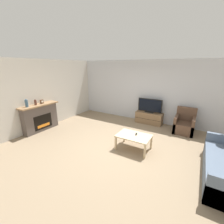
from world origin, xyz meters
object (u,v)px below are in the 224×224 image
Objects in this scene: mantel_vase_left at (26,103)px; tv at (150,106)px; mantel_vase_centre_left at (35,102)px; remote at (136,134)px; mantel_clock at (42,102)px; tv_stand at (149,118)px; armchair at (184,125)px; coffee_table at (134,137)px; fireplace at (40,117)px.

mantel_vase_left is 4.78m from tv.
mantel_vase_centre_left reaches higher than tv.
tv reaches higher than remote.
mantel_clock is 0.14× the size of tv.
mantel_vase_centre_left is 0.19× the size of tv_stand.
armchair is 2.44m from coffee_table.
mantel_vase_left reaches higher than armchair.
coffee_table is at bearing -83.36° from tv.
armchair reaches higher than tv_stand.
fireplace is 3.79m from remote.
tv_stand is 0.53m from tv.
coffee_table is (3.68, 0.38, -0.72)m from mantel_clock.
armchair is (4.87, 2.67, -0.24)m from fireplace.
mantel_vase_left is 4.86m from tv_stand.
mantel_vase_left is at bearing -90.00° from mantel_vase_centre_left.
tv_stand is 7.37× the size of remote.
mantel_vase_left reaches higher than tv_stand.
armchair is (1.45, -0.23, 0.05)m from tv_stand.
remote is at bearing -82.18° from tv.
mantel_clock reaches higher than tv_stand.
mantel_vase_left is 1.92× the size of mantel_clock.
mantel_vase_centre_left is 0.23× the size of armchair.
fireplace is at bearing 176.80° from remote.
tv_stand is (3.40, 3.34, -0.94)m from mantel_vase_left.
tv_stand reaches higher than remote.
tv_stand is 2.30m from remote.
mantel_clock is at bearing -174.03° from coffee_table.
tv_stand is 1.46m from armchair.
tv is 6.68× the size of remote.
mantel_vase_left is 5.83m from armchair.
mantel_vase_centre_left is at bearing 90.00° from mantel_vase_left.
tv is at bearing -90.00° from tv_stand.
remote is at bearing 7.35° from mantel_clock.
tv is at bearing 96.64° from coffee_table.
mantel_clock is 0.97× the size of remote.
armchair is at bearing 32.65° from mantel_vase_left.
tv is at bearing 85.11° from remote.
remote is (3.72, 0.48, -0.65)m from mantel_clock.
remote is (3.72, 1.07, -0.71)m from mantel_vase_left.
tv is at bearing 38.91° from mantel_clock.
mantel_clock is at bearing -141.07° from tv_stand.
fireplace is at bearing -139.75° from tv_stand.
tv_stand is (3.42, 2.90, -0.29)m from fireplace.
remote is (0.04, 0.10, 0.07)m from coffee_table.
mantel_clock is at bearing -152.53° from armchair.
fireplace is at bearing 92.17° from mantel_vase_left.
remote is (-1.13, -2.04, 0.17)m from armchair.
tv is (3.40, 3.00, -0.37)m from mantel_vase_centre_left.
coffee_table is 6.37× the size of remote.
mantel_clock is at bearing 174.64° from remote.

